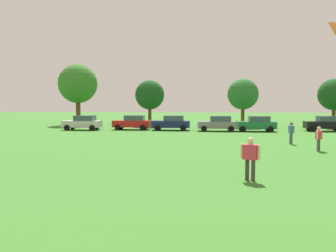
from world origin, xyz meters
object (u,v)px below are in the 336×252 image
(adult_bystander, at_px, (250,155))
(parked_car_black_5, at_px, (326,123))
(parked_car_red_1, at_px, (132,122))
(tree_center_left, at_px, (243,94))
(parked_car_gray_3, at_px, (218,123))
(tree_left, at_px, (150,95))
(parked_car_green_4, at_px, (256,124))
(tree_far_left, at_px, (78,84))
(bystander_near_trees, at_px, (291,131))
(parked_car_silver_0, at_px, (83,123))
(tree_center_right, at_px, (334,95))
(bystander_midfield, at_px, (319,137))
(parked_car_navy_2, at_px, (172,123))

(adult_bystander, relative_size, parked_car_black_5, 0.41)
(parked_car_red_1, distance_m, tree_center_left, 15.15)
(parked_car_gray_3, relative_size, tree_left, 0.69)
(adult_bystander, relative_size, parked_car_green_4, 0.41)
(adult_bystander, bearing_deg, parked_car_red_1, -40.11)
(adult_bystander, xyz_separation_m, parked_car_black_5, (11.60, 25.68, -0.19))
(tree_far_left, xyz_separation_m, tree_left, (10.48, -1.13, -1.61))
(bystander_near_trees, bearing_deg, tree_far_left, -133.51)
(tree_left, bearing_deg, adult_bystander, -74.46)
(tree_left, bearing_deg, tree_center_left, -3.30)
(parked_car_silver_0, distance_m, parked_car_green_4, 19.64)
(parked_car_gray_3, height_order, tree_far_left, tree_far_left)
(parked_car_silver_0, bearing_deg, parked_car_gray_3, 179.95)
(bystander_near_trees, xyz_separation_m, parked_car_black_5, (6.81, 12.66, -0.15))
(parked_car_green_4, distance_m, tree_center_right, 12.60)
(tree_left, relative_size, tree_center_right, 1.01)
(parked_car_silver_0, bearing_deg, parked_car_red_1, -169.19)
(adult_bystander, xyz_separation_m, tree_center_right, (14.33, 31.05, 3.10))
(bystander_midfield, xyz_separation_m, parked_car_green_4, (-1.65, 15.55, -0.10))
(parked_car_black_5, height_order, tree_center_right, tree_center_right)
(parked_car_silver_0, xyz_separation_m, tree_center_left, (18.98, 7.33, 3.37))
(parked_car_gray_3, bearing_deg, parked_car_navy_2, -7.33)
(bystander_near_trees, xyz_separation_m, tree_center_right, (9.54, 18.03, 3.14))
(adult_bystander, relative_size, parked_car_navy_2, 0.41)
(tree_center_right, bearing_deg, parked_car_black_5, -116.90)
(parked_car_navy_2, height_order, tree_left, tree_left)
(parked_car_green_4, bearing_deg, parked_car_gray_3, 0.00)
(parked_car_navy_2, relative_size, tree_left, 0.69)
(parked_car_black_5, bearing_deg, tree_far_left, -14.78)
(bystander_near_trees, bearing_deg, parked_car_silver_0, -122.68)
(parked_car_green_4, bearing_deg, tree_far_left, -21.32)
(parked_car_gray_3, xyz_separation_m, tree_far_left, (-19.36, 9.18, 4.94))
(tree_center_left, bearing_deg, tree_far_left, 175.40)
(parked_car_gray_3, distance_m, tree_center_right, 16.22)
(parked_car_silver_0, distance_m, parked_car_navy_2, 10.27)
(tree_center_left, bearing_deg, tree_left, 176.70)
(parked_car_silver_0, xyz_separation_m, parked_car_black_5, (27.31, 0.94, 0.00))
(tree_left, xyz_separation_m, tree_center_left, (12.39, -0.71, 0.05))
(parked_car_gray_3, xyz_separation_m, tree_center_right, (14.56, 6.33, 3.29))
(tree_far_left, bearing_deg, parked_car_green_4, -21.32)
(parked_car_black_5, bearing_deg, tree_center_right, -116.90)
(bystander_near_trees, relative_size, parked_car_black_5, 0.39)
(bystander_near_trees, height_order, tree_center_left, tree_center_left)
(bystander_near_trees, distance_m, parked_car_red_1, 19.63)
(bystander_midfield, height_order, parked_car_navy_2, parked_car_navy_2)
(parked_car_red_1, relative_size, parked_car_navy_2, 1.00)
(parked_car_black_5, bearing_deg, parked_car_green_4, 7.10)
(bystander_near_trees, bearing_deg, tree_center_right, 149.19)
(bystander_midfield, distance_m, parked_car_gray_3, 16.61)
(adult_bystander, height_order, tree_left, tree_left)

